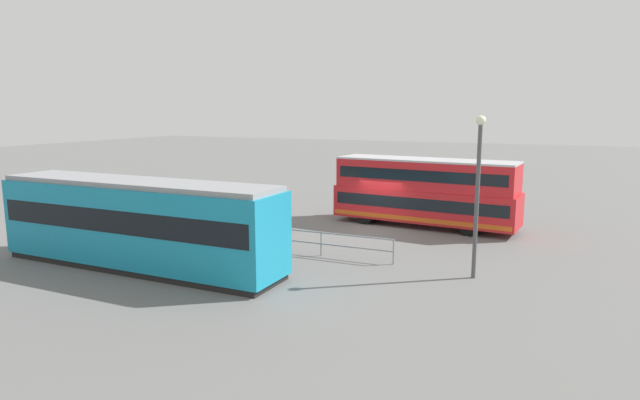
# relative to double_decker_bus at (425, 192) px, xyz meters

# --- Properties ---
(ground_plane) EXTENTS (160.00, 160.00, 0.00)m
(ground_plane) POSITION_rel_double_decker_bus_xyz_m (2.22, 1.63, -1.91)
(ground_plane) COLOR slate
(double_decker_bus) EXTENTS (10.23, 3.55, 3.73)m
(double_decker_bus) POSITION_rel_double_decker_bus_xyz_m (0.00, 0.00, 0.00)
(double_decker_bus) COLOR red
(double_decker_bus) RESTS_ON ground
(tram_yellow) EXTENTS (12.75, 2.82, 3.60)m
(tram_yellow) POSITION_rel_double_decker_bus_xyz_m (8.78, 12.53, -0.04)
(tram_yellow) COLOR teal
(tram_yellow) RESTS_ON ground
(pedestrian_near_railing) EXTENTS (0.36, 0.35, 1.62)m
(pedestrian_near_railing) POSITION_rel_double_decker_bus_xyz_m (7.91, 5.72, -0.98)
(pedestrian_near_railing) COLOR black
(pedestrian_near_railing) RESTS_ON ground
(pedestrian_railing) EXTENTS (6.66, 0.09, 1.08)m
(pedestrian_railing) POSITION_rel_double_decker_bus_xyz_m (2.71, 7.92, -1.18)
(pedestrian_railing) COLOR gray
(pedestrian_railing) RESTS_ON ground
(info_sign) EXTENTS (1.05, 0.35, 2.23)m
(info_sign) POSITION_rel_double_decker_bus_xyz_m (8.17, 7.29, -0.37)
(info_sign) COLOR slate
(info_sign) RESTS_ON ground
(street_lamp) EXTENTS (0.36, 0.36, 6.17)m
(street_lamp) POSITION_rel_double_decker_bus_xyz_m (-3.90, 8.42, 1.74)
(street_lamp) COLOR #4C4C51
(street_lamp) RESTS_ON ground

